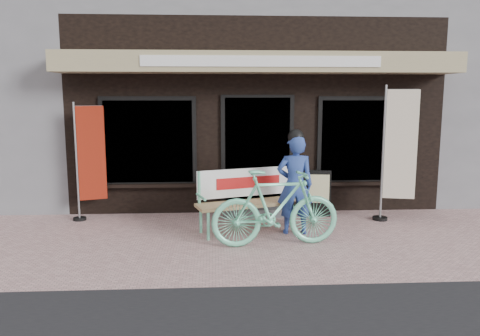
{
  "coord_description": "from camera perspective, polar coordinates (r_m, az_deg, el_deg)",
  "views": [
    {
      "loc": [
        -0.81,
        -6.62,
        2.2
      ],
      "look_at": [
        -0.4,
        0.7,
        1.05
      ],
      "focal_mm": 35.0,
      "sensor_mm": 36.0,
      "label": 1
    }
  ],
  "objects": [
    {
      "name": "menu_stand",
      "position": [
        8.64,
        9.6,
        -3.0
      ],
      "size": [
        0.43,
        0.16,
        0.85
      ],
      "rotation": [
        0.0,
        0.0,
        -0.16
      ],
      "color": "black",
      "rests_on": "ground"
    },
    {
      "name": "person",
      "position": [
        7.45,
        6.71,
        -1.8
      ],
      "size": [
        0.6,
        0.41,
        1.67
      ],
      "rotation": [
        0.0,
        0.0,
        -0.06
      ],
      "color": "navy",
      "rests_on": "ground"
    },
    {
      "name": "bench",
      "position": [
        7.65,
        1.34,
        -3.25
      ],
      "size": [
        1.91,
        1.0,
        1.0
      ],
      "rotation": [
        0.0,
        0.0,
        0.31
      ],
      "color": "#6ED8AB",
      "rests_on": "ground"
    },
    {
      "name": "ground",
      "position": [
        7.02,
        3.6,
        -9.36
      ],
      "size": [
        70.0,
        70.0,
        0.0
      ],
      "primitive_type": "plane",
      "color": "#C79B98",
      "rests_on": "ground"
    },
    {
      "name": "storefront",
      "position": [
        11.64,
        0.77,
        12.81
      ],
      "size": [
        7.0,
        6.77,
        6.0
      ],
      "color": "black",
      "rests_on": "ground"
    },
    {
      "name": "bicycle",
      "position": [
        6.86,
        4.37,
        -4.88
      ],
      "size": [
        1.93,
        0.72,
        1.13
      ],
      "primitive_type": "imported",
      "rotation": [
        0.0,
        0.0,
        1.67
      ],
      "color": "#6ED8AB",
      "rests_on": "ground"
    },
    {
      "name": "nobori_red",
      "position": [
        8.63,
        -17.92,
        0.98
      ],
      "size": [
        0.61,
        0.32,
        2.08
      ],
      "rotation": [
        0.0,
        0.0,
        0.33
      ],
      "color": "gray",
      "rests_on": "ground"
    },
    {
      "name": "nobori_cream",
      "position": [
        8.53,
        18.64,
        1.87
      ],
      "size": [
        0.7,
        0.31,
        2.37
      ],
      "rotation": [
        0.0,
        0.0,
        -0.24
      ],
      "color": "gray",
      "rests_on": "ground"
    }
  ]
}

